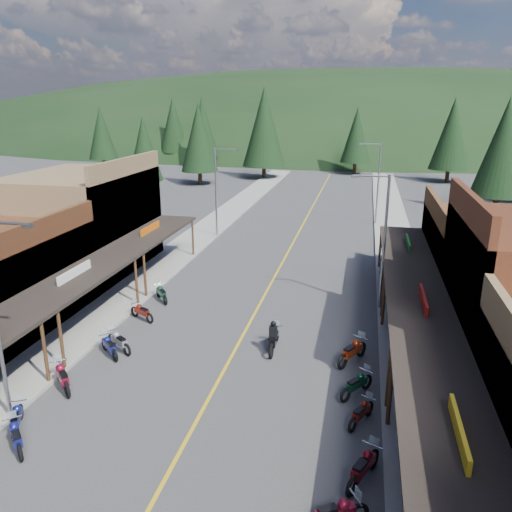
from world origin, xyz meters
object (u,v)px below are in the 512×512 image
Objects in this scene: streetlight_1 at (217,188)px; pine_1 at (202,127)px; pine_4 at (452,134)px; bike_east_5 at (363,466)px; shop_east_3 at (492,260)px; pine_10 at (199,138)px; pine_2 at (264,127)px; bike_east_6 at (361,412)px; pine_8 at (144,149)px; bike_west_6 at (62,376)px; bike_west_7 at (109,345)px; bike_west_9 at (142,311)px; pedestrian_east_a at (420,465)px; streetlight_3 at (377,180)px; bike_west_4 at (16,435)px; streetlight_2 at (382,237)px; shop_west_3 at (84,222)px; pine_7 at (173,125)px; rider_on_bike at (274,338)px; bike_east_7 at (357,383)px; bike_east_8 at (352,350)px; pine_11 at (504,147)px; pedestrian_east_b at (383,262)px; pine_0 at (101,133)px; bike_west_8 at (119,340)px; pine_3 at (356,135)px; bike_west_5 at (17,417)px.

streetlight_1 is 51.01m from pine_1.
pine_4 reaches higher than bike_east_5.
shop_east_3 is 0.94× the size of pine_10.
pine_2 reaches higher than bike_east_6.
bike_west_6 is (15.68, -43.65, -5.34)m from pine_8.
pine_8 is at bearing 63.96° from bike_west_7.
pedestrian_east_a reaches higher than bike_west_9.
pine_10 is (-31.75, 38.70, 4.25)m from shop_east_3.
bike_east_5 is at bearing -91.00° from streetlight_3.
bike_west_4 reaches higher than bike_west_9.
shop_west_3 is at bearing 170.96° from streetlight_2.
pine_2 is at bearing -175.91° from pine_4.
pine_7 is at bearing 105.52° from pine_8.
bike_west_6 is at bearing -148.79° from rider_on_bike.
bike_east_5 is at bearing -50.66° from bike_east_7.
pine_7 reaches higher than bike_east_8.
pine_4 is 22.09m from pine_11.
pine_10 is at bearing -135.00° from pine_2.
shop_east_3 is 4.90× the size of bike_west_6.
pedestrian_east_b is at bearing -88.31° from streetlight_3.
bike_west_6 is (3.68, -61.65, -7.36)m from pine_2.
pedestrian_east_b is (25.41, -35.51, -5.84)m from pine_10.
streetlight_3 is 0.73× the size of pine_0.
pine_7 is at bearing 61.07° from bike_west_7.
shop_east_3 reaches higher than bike_west_4.
bike_west_8 is (-12.52, -8.00, -3.89)m from streetlight_2.
pine_8 is 5.01× the size of bike_west_4.
pine_1 is 5.73× the size of bike_east_5.
shop_west_3 is 0.87× the size of pine_1.
shop_west_3 reaches higher than pedestrian_east_a.
bike_east_6 is at bearing -91.58° from bike_west_9.
streetlight_1 is at bearing -150.09° from streetlight_3.
streetlight_2 is 10.30m from bike_east_7.
pedestrian_east_a is at bearing -64.15° from pine_7.
bike_west_8 is at bearing -86.40° from streetlight_1.
pedestrian_east_a is (21.80, -17.90, -2.48)m from shop_west_3.
bike_west_7 is at bearing -56.01° from shop_west_3.
bike_west_7 is at bearing -98.36° from pine_3.
pine_3 reaches higher than bike_west_7.
pine_3 is 4.81× the size of bike_east_8.
pine_4 is 6.61× the size of bike_west_5.
bike_west_7 is at bearing -71.10° from pine_7.
streetlight_3 is 29.64m from bike_west_9.
pine_2 is at bearing -66.67° from pedestrian_east_b.
pine_0 is at bearing 158.20° from pine_11.
bike_west_7 is 1.03× the size of bike_west_9.
bike_west_5 is at bearing -153.79° from bike_west_9.
bike_west_7 is (1.17, -22.56, -3.90)m from streetlight_1.
pine_8 is (-15.05, 18.00, 1.52)m from streetlight_1.
pine_1 is at bearing 127.73° from streetlight_3.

